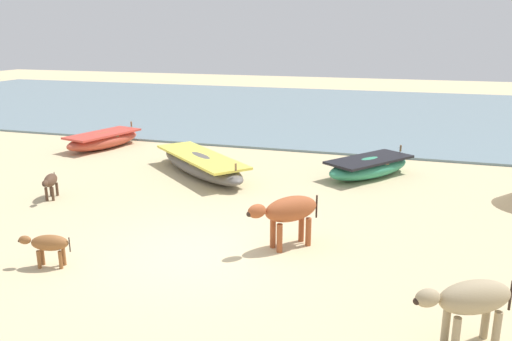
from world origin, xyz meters
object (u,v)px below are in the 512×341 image
Objects in this scene: fishing_boat_1 at (103,140)px; cow_adult_rust at (289,211)px; cow_second_adult_dun at (471,300)px; fishing_boat_5 at (201,164)px; calf_far_brown at (48,244)px; calf_near_dark at (50,182)px; fishing_boat_3 at (369,167)px.

cow_adult_rust is (8.60, -6.62, 0.43)m from fishing_boat_1.
fishing_boat_5 is at bearing -75.94° from cow_second_adult_dun.
calf_far_brown is (-3.89, -2.15, -0.31)m from cow_adult_rust.
calf_far_brown is at bearing -50.35° from fishing_boat_5.
fishing_boat_1 is at bearing -77.23° from calf_far_brown.
calf_far_brown is at bearing -17.37° from cow_adult_rust.
calf_near_dark is at bearing -51.51° from cow_second_adult_dun.
fishing_boat_3 is 8.75m from calf_near_dark.
fishing_boat_3 reaches higher than calf_near_dark.
cow_adult_rust is 1.45× the size of calf_far_brown.
fishing_boat_1 is 1.04× the size of fishing_boat_3.
calf_near_dark is (-2.70, -3.28, 0.14)m from fishing_boat_5.
cow_adult_rust is at bearing -166.54° from calf_far_brown.
fishing_boat_3 is 2.37× the size of cow_adult_rust.
fishing_boat_5 is 3.18× the size of cow_adult_rust.
cow_second_adult_dun reaches higher than fishing_boat_3.
fishing_boat_1 reaches higher than calf_near_dark.
fishing_boat_1 is at bearing -83.91° from cow_adult_rust.
cow_second_adult_dun is (9.57, -3.60, 0.23)m from calf_near_dark.
calf_far_brown is 6.99m from cow_second_adult_dun.
cow_second_adult_dun is at bearing 45.49° from calf_near_dark.
fishing_boat_5 reaches higher than fishing_boat_3.
fishing_boat_3 is 5.76m from cow_adult_rust.
cow_second_adult_dun is (3.10, -2.47, -0.06)m from cow_adult_rust.
fishing_boat_3 is 8.39m from cow_second_adult_dun.
cow_second_adult_dun is at bearing 161.83° from calf_far_brown.
fishing_boat_3 is at bearing -81.37° from fishing_boat_1.
fishing_boat_1 is 14.82m from cow_second_adult_dun.
fishing_boat_3 is 3.43× the size of calf_far_brown.
fishing_boat_5 is 3.11× the size of cow_second_adult_dun.
fishing_boat_3 is 9.21m from calf_far_brown.
fishing_boat_5 is at bearing -100.19° from fishing_boat_1.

